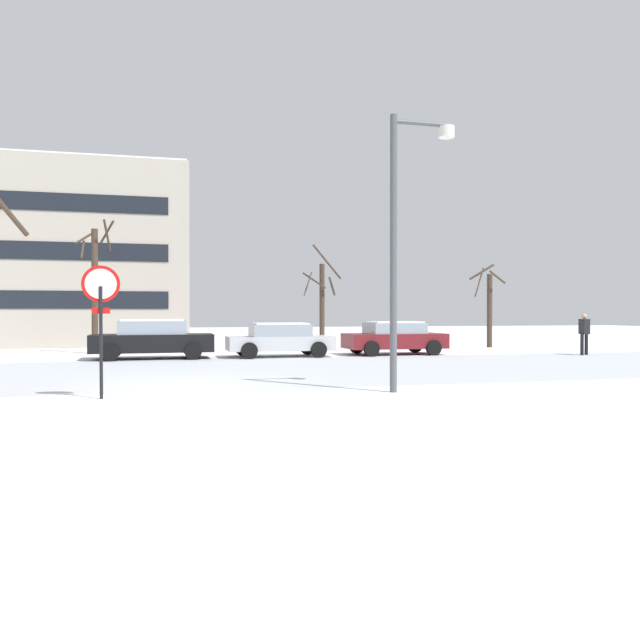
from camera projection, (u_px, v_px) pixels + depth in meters
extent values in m
plane|color=white|center=(181.00, 387.00, 14.77)|extent=(120.00, 120.00, 0.00)
cube|color=#B7BCC4|center=(179.00, 372.00, 18.48)|extent=(80.00, 9.63, 0.00)
cylinder|color=black|center=(101.00, 343.00, 12.68)|extent=(0.07, 0.16, 2.32)
cylinder|color=red|center=(101.00, 284.00, 12.67)|extent=(0.76, 0.06, 0.76)
cylinder|color=white|center=(101.00, 284.00, 12.66)|extent=(0.62, 0.05, 0.62)
cube|color=red|center=(101.00, 311.00, 12.68)|extent=(0.36, 0.04, 0.12)
cylinder|color=white|center=(101.00, 282.00, 12.68)|extent=(0.42, 0.04, 0.42)
cylinder|color=#4C4F54|center=(393.00, 254.00, 13.77)|extent=(0.16, 0.16, 6.19)
cylinder|color=#4C4F54|center=(420.00, 123.00, 13.89)|extent=(1.28, 0.10, 0.10)
cylinder|color=silver|center=(447.00, 132.00, 14.04)|extent=(0.36, 0.36, 0.25)
cube|color=black|center=(153.00, 343.00, 23.84)|extent=(4.61, 1.97, 0.68)
cube|color=#8C99A8|center=(152.00, 328.00, 23.83)|extent=(2.55, 1.78, 0.51)
cube|color=white|center=(152.00, 320.00, 23.83)|extent=(2.32, 1.64, 0.06)
cylinder|color=black|center=(190.00, 348.00, 25.15)|extent=(0.64, 0.23, 0.64)
cylinder|color=black|center=(193.00, 351.00, 23.30)|extent=(0.64, 0.23, 0.64)
cylinder|color=black|center=(114.00, 350.00, 24.39)|extent=(0.64, 0.23, 0.64)
cylinder|color=black|center=(110.00, 353.00, 22.54)|extent=(0.64, 0.23, 0.64)
cube|color=silver|center=(280.00, 343.00, 24.91)|extent=(4.27, 1.88, 0.56)
cube|color=#8C99A8|center=(280.00, 330.00, 24.91)|extent=(2.36, 1.70, 0.48)
cube|color=white|center=(280.00, 324.00, 24.90)|extent=(2.15, 1.57, 0.06)
cylinder|color=black|center=(308.00, 347.00, 26.15)|extent=(0.64, 0.23, 0.64)
cylinder|color=black|center=(319.00, 350.00, 24.38)|extent=(0.64, 0.23, 0.64)
cylinder|color=black|center=(243.00, 348.00, 25.45)|extent=(0.64, 0.23, 0.64)
cylinder|color=black|center=(249.00, 351.00, 23.68)|extent=(0.64, 0.23, 0.64)
cube|color=maroon|center=(394.00, 341.00, 26.27)|extent=(4.25, 1.97, 0.63)
cube|color=#8C99A8|center=(394.00, 328.00, 26.26)|extent=(2.35, 1.78, 0.45)
cube|color=white|center=(394.00, 322.00, 26.26)|extent=(2.14, 1.64, 0.06)
cylinder|color=black|center=(415.00, 345.00, 27.55)|extent=(0.64, 0.23, 0.64)
cylinder|color=black|center=(434.00, 348.00, 25.69)|extent=(0.64, 0.23, 0.64)
cylinder|color=black|center=(357.00, 346.00, 26.85)|extent=(0.64, 0.23, 0.64)
cylinder|color=black|center=(371.00, 349.00, 24.99)|extent=(0.64, 0.23, 0.64)
cylinder|color=black|center=(586.00, 344.00, 26.02)|extent=(0.14, 0.14, 0.88)
cylinder|color=black|center=(582.00, 345.00, 25.78)|extent=(0.14, 0.14, 0.88)
cube|color=black|center=(584.00, 327.00, 25.89)|extent=(0.29, 0.41, 0.63)
sphere|color=tan|center=(584.00, 316.00, 25.89)|extent=(0.22, 0.22, 0.22)
cylinder|color=#423326|center=(322.00, 306.00, 30.28)|extent=(0.25, 0.25, 4.17)
cylinder|color=#423326|center=(314.00, 280.00, 29.74)|extent=(0.95, 1.08, 0.83)
cylinder|color=#423326|center=(327.00, 262.00, 29.59)|extent=(1.48, 0.24, 1.65)
cylinder|color=#423326|center=(308.00, 283.00, 30.44)|extent=(0.74, 1.33, 1.25)
cylinder|color=#423326|center=(332.00, 286.00, 30.13)|extent=(0.62, 0.99, 0.89)
cylinder|color=#423326|center=(95.00, 291.00, 26.82)|extent=(0.28, 0.28, 5.42)
cylinder|color=#423326|center=(107.00, 232.00, 27.20)|extent=(0.73, 1.08, 0.93)
cylinder|color=#423326|center=(85.00, 238.00, 27.01)|extent=(0.77, 0.97, 0.69)
cylinder|color=#423326|center=(107.00, 236.00, 26.84)|extent=(0.26, 1.14, 1.30)
cylinder|color=#423326|center=(83.00, 250.00, 26.67)|extent=(0.12, 1.04, 0.90)
cylinder|color=#423326|center=(490.00, 311.00, 31.72)|extent=(0.28, 0.28, 3.76)
cylinder|color=#423326|center=(498.00, 277.00, 31.24)|extent=(1.09, 0.43, 0.66)
cylinder|color=#423326|center=(479.00, 282.00, 32.03)|extent=(0.94, 0.81, 1.56)
cylinder|color=#423326|center=(482.00, 272.00, 32.36)|extent=(1.48, 0.26, 0.88)
cube|color=#B2A899|center=(93.00, 260.00, 35.85)|extent=(10.64, 10.36, 9.68)
cube|color=white|center=(93.00, 176.00, 35.79)|extent=(10.43, 10.15, 0.10)
cube|color=black|center=(81.00, 300.00, 30.82)|extent=(8.51, 0.04, 0.90)
cube|color=black|center=(81.00, 251.00, 30.79)|extent=(8.51, 0.04, 0.90)
cube|color=black|center=(80.00, 203.00, 30.77)|extent=(8.51, 0.04, 0.90)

